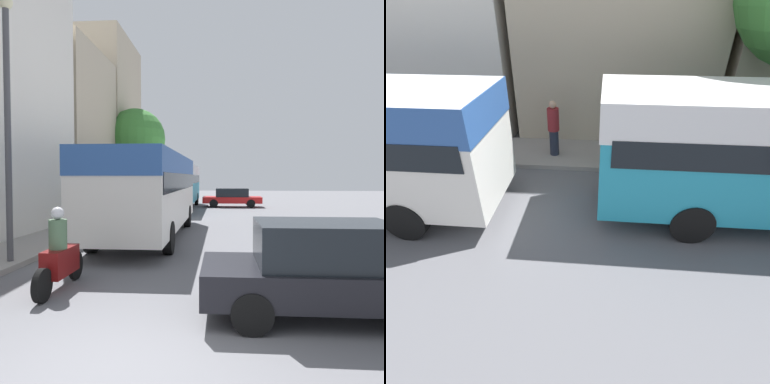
% 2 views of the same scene
% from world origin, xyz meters
% --- Properties ---
extents(ground_plane, '(120.00, 120.00, 0.00)m').
position_xyz_m(ground_plane, '(0.00, 0.00, 0.00)').
color(ground_plane, slate).
extents(building_far_terrace, '(6.84, 7.16, 9.96)m').
position_xyz_m(building_far_terrace, '(-9.62, 17.89, 4.98)').
color(building_far_terrace, '#BCAD93').
rests_on(building_far_terrace, ground_plane).
extents(building_end_row, '(5.42, 7.79, 13.30)m').
position_xyz_m(building_end_row, '(-8.91, 25.72, 6.65)').
color(building_end_row, '#BCAD93').
rests_on(building_end_row, ground_plane).
extents(bus_lead, '(2.66, 10.15, 3.16)m').
position_xyz_m(bus_lead, '(-1.65, 10.03, 2.05)').
color(bus_lead, silver).
rests_on(bus_lead, ground_plane).
extents(bus_following, '(2.49, 11.32, 3.19)m').
position_xyz_m(bus_following, '(-2.04, 23.16, 2.07)').
color(bus_following, teal).
rests_on(bus_following, ground_plane).
extents(motorcycle_behind_lead, '(0.38, 2.24, 1.73)m').
position_xyz_m(motorcycle_behind_lead, '(-2.18, 3.14, 0.68)').
color(motorcycle_behind_lead, maroon).
rests_on(motorcycle_behind_lead, ground_plane).
extents(car_crossing, '(4.52, 1.95, 1.45)m').
position_xyz_m(car_crossing, '(1.94, 25.01, 0.76)').
color(car_crossing, red).
rests_on(car_crossing, ground_plane).
extents(car_far_curb, '(4.11, 1.92, 1.58)m').
position_xyz_m(car_far_curb, '(2.86, 2.11, 0.81)').
color(car_far_curb, black).
rests_on(car_far_curb, ground_plane).
extents(pedestrian_near_curb, '(0.39, 0.39, 1.87)m').
position_xyz_m(pedestrian_near_curb, '(-4.88, 15.91, 1.11)').
color(pedestrian_near_curb, '#232838').
rests_on(pedestrian_near_curb, sidewalk).
extents(street_tree, '(4.40, 4.40, 7.22)m').
position_xyz_m(street_tree, '(-5.21, 23.10, 5.15)').
color(street_tree, brown).
rests_on(street_tree, sidewalk).
extents(lamp_post, '(0.36, 0.36, 6.79)m').
position_xyz_m(lamp_post, '(-4.35, 5.01, 4.13)').
color(lamp_post, '#47474C').
rests_on(lamp_post, sidewalk).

